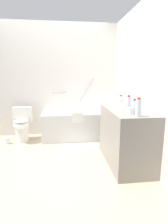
% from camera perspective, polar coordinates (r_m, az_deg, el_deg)
% --- Properties ---
extents(ground_plane, '(3.91, 3.91, 0.00)m').
position_cam_1_polar(ground_plane, '(3.17, -10.78, -13.61)').
color(ground_plane, '#C1AD8E').
extents(wall_back_tiled, '(3.31, 0.10, 2.44)m').
position_cam_1_polar(wall_back_tiled, '(4.15, -10.26, 9.75)').
color(wall_back_tiled, white).
rests_on(wall_back_tiled, ground_plane).
extents(wall_right_mirror, '(0.10, 2.84, 2.44)m').
position_cam_1_polar(wall_right_mirror, '(3.14, 17.24, 8.93)').
color(wall_right_mirror, white).
rests_on(wall_right_mirror, ground_plane).
extents(bathtub, '(1.60, 0.67, 1.28)m').
position_cam_1_polar(bathtub, '(3.91, -1.11, -3.73)').
color(bathtub, silver).
rests_on(bathtub, ground_plane).
extents(toilet, '(0.39, 0.49, 0.70)m').
position_cam_1_polar(toilet, '(3.93, -18.94, -3.65)').
color(toilet, white).
rests_on(toilet, ground_plane).
extents(vanity_counter, '(0.56, 1.13, 0.84)m').
position_cam_1_polar(vanity_counter, '(2.86, 12.92, -7.51)').
color(vanity_counter, gray).
rests_on(vanity_counter, ground_plane).
extents(sink_basin, '(0.31, 0.31, 0.07)m').
position_cam_1_polar(sink_basin, '(2.79, 12.39, 1.71)').
color(sink_basin, white).
rests_on(sink_basin, vanity_counter).
extents(sink_faucet, '(0.11, 0.15, 0.07)m').
position_cam_1_polar(sink_faucet, '(2.86, 15.89, 1.64)').
color(sink_faucet, '#A2A2A7').
rests_on(sink_faucet, vanity_counter).
extents(water_bottle_0, '(0.07, 0.07, 0.18)m').
position_cam_1_polar(water_bottle_0, '(3.03, 11.53, 3.45)').
color(water_bottle_0, silver).
rests_on(water_bottle_0, vanity_counter).
extents(water_bottle_1, '(0.07, 0.07, 0.19)m').
position_cam_1_polar(water_bottle_1, '(2.49, 15.60, 1.65)').
color(water_bottle_1, silver).
rests_on(water_bottle_1, vanity_counter).
extents(water_bottle_2, '(0.07, 0.07, 0.23)m').
position_cam_1_polar(water_bottle_2, '(2.29, 16.73, 1.31)').
color(water_bottle_2, silver).
rests_on(water_bottle_2, vanity_counter).
extents(water_bottle_3, '(0.07, 0.07, 0.23)m').
position_cam_1_polar(water_bottle_3, '(2.56, 13.81, 2.44)').
color(water_bottle_3, silver).
rests_on(water_bottle_3, vanity_counter).
extents(drinking_glass_0, '(0.08, 0.08, 0.09)m').
position_cam_1_polar(drinking_glass_0, '(2.42, 14.41, 0.37)').
color(drinking_glass_0, white).
rests_on(drinking_glass_0, vanity_counter).
extents(drinking_glass_1, '(0.07, 0.07, 0.10)m').
position_cam_1_polar(drinking_glass_1, '(3.14, 10.51, 3.13)').
color(drinking_glass_1, white).
rests_on(drinking_glass_1, vanity_counter).
extents(bath_mat, '(0.65, 0.38, 0.01)m').
position_cam_1_polar(bath_mat, '(3.47, -1.68, -11.02)').
color(bath_mat, white).
rests_on(bath_mat, ground_plane).
extents(toilet_paper_roll, '(0.11, 0.11, 0.13)m').
position_cam_1_polar(toilet_paper_roll, '(3.94, -23.03, -8.27)').
color(toilet_paper_roll, white).
rests_on(toilet_paper_roll, ground_plane).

